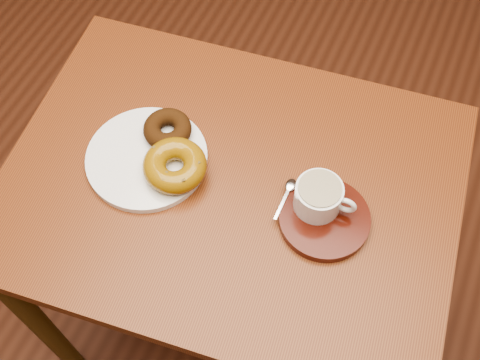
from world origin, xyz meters
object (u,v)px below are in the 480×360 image
at_px(saucer, 324,219).
at_px(cafe_table, 231,213).
at_px(donut_plate, 147,158).
at_px(coffee_cup, 319,197).

bearing_deg(saucer, cafe_table, 177.84).
relative_size(cafe_table, donut_plate, 3.93).
bearing_deg(donut_plate, cafe_table, 6.75).
relative_size(donut_plate, saucer, 1.41).
xyz_separation_m(donut_plate, coffee_cup, (0.33, 0.03, 0.04)).
height_order(cafe_table, saucer, saucer).
distance_m(donut_plate, coffee_cup, 0.33).
distance_m(cafe_table, coffee_cup, 0.24).
relative_size(cafe_table, saucer, 5.55).
height_order(cafe_table, donut_plate, donut_plate).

